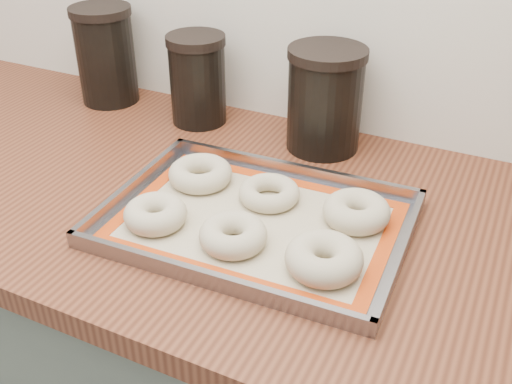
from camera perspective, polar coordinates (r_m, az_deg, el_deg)
The scene contains 13 objects.
cabinet at distance 1.37m, azimuth -7.86°, elevation -15.62°, with size 3.00×0.65×0.86m, color slate.
countertop at distance 1.09m, azimuth -9.59°, elevation 0.62°, with size 3.06×0.68×0.04m, color brown.
baking_tray at distance 0.93m, azimuth 0.00°, elevation -2.77°, with size 0.47×0.35×0.03m.
baking_mat at distance 0.93m, azimuth 0.00°, elevation -2.87°, with size 0.43×0.31×0.00m.
bagel_front_left at distance 0.93m, azimuth -9.56°, elevation -2.07°, with size 0.10×0.10×0.04m, color #C0B395.
bagel_front_mid at distance 0.87m, azimuth -2.19°, elevation -4.11°, with size 0.10×0.10×0.04m, color #C0B395.
bagel_front_right at distance 0.83m, azimuth 6.50°, elevation -6.30°, with size 0.11×0.11×0.04m, color #C0B395.
bagel_back_left at distance 1.03m, azimuth -5.32°, elevation 1.77°, with size 0.11×0.11×0.04m, color #C0B395.
bagel_back_mid at distance 0.97m, azimuth 1.26°, elevation -0.08°, with size 0.10×0.10×0.03m, color #C0B395.
bagel_back_right at distance 0.93m, azimuth 9.55°, elevation -1.83°, with size 0.10×0.10×0.04m, color #C0B395.
canister_left at distance 1.36m, azimuth -14.12°, elevation 12.56°, with size 0.13×0.13×0.21m.
canister_mid at distance 1.23m, azimuth -5.58°, elevation 10.64°, with size 0.12×0.12×0.18m.
canister_right at distance 1.12m, azimuth 6.58°, elevation 8.78°, with size 0.14×0.14×0.19m.
Camera 1 is at (0.56, 0.93, 1.44)m, focal length 42.00 mm.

